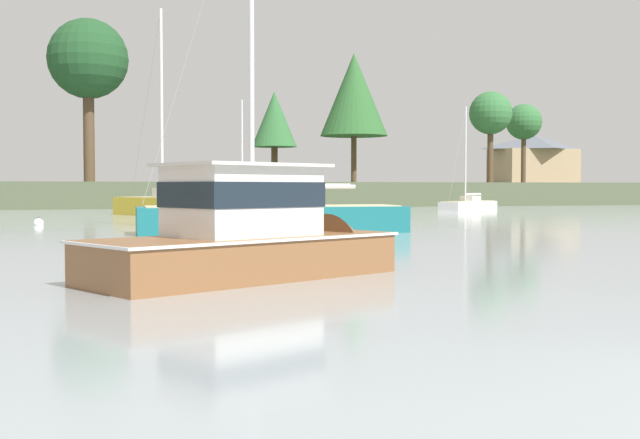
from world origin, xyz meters
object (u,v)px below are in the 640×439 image
at_px(sailboat_yellow, 169,211).
at_px(sailboat_white, 468,207).
at_px(mooring_buoy_white, 38,223).
at_px(sailboat_teal, 274,224).
at_px(cruiser_wood, 269,248).

xyz_separation_m(sailboat_yellow, sailboat_white, (23.49, 7.13, -0.10)).
relative_size(sailboat_yellow, mooring_buoy_white, 25.82).
distance_m(sailboat_yellow, sailboat_white, 24.55).
bearing_deg(sailboat_teal, cruiser_wood, -104.02).
bearing_deg(sailboat_yellow, mooring_buoy_white, -125.04).
xyz_separation_m(cruiser_wood, mooring_buoy_white, (-5.19, 23.07, -0.45)).
relative_size(sailboat_teal, mooring_buoy_white, 29.53).
bearing_deg(sailboat_yellow, sailboat_teal, -84.47).
xyz_separation_m(sailboat_white, mooring_buoy_white, (-30.39, -16.97, -0.11)).
height_order(cruiser_wood, sailboat_white, sailboat_white).
xyz_separation_m(cruiser_wood, sailboat_white, (25.20, 40.04, -0.34)).
relative_size(sailboat_teal, sailboat_white, 1.81).
bearing_deg(cruiser_wood, sailboat_white, 57.81).
relative_size(sailboat_teal, cruiser_wood, 2.10).
distance_m(sailboat_yellow, mooring_buoy_white, 12.02).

